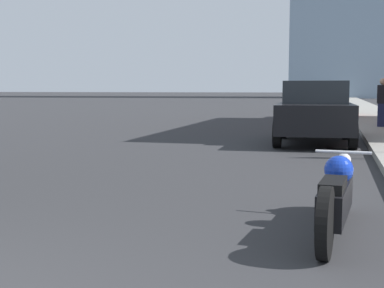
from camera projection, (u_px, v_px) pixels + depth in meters
name	position (u px, v px, depth m)	size (l,w,h in m)	color
sidewalk	(362.00, 107.00, 40.13)	(2.42, 240.00, 0.15)	gray
motorcycle	(336.00, 196.00, 5.41)	(0.62, 2.42, 0.76)	black
parked_car_black	(315.00, 112.00, 14.22)	(2.13, 4.33, 1.66)	black
parked_car_red	(325.00, 100.00, 26.32)	(2.02, 4.35, 1.78)	red
parked_car_silver	(332.00, 97.00, 37.72)	(2.10, 4.34, 1.72)	#BCBCC1
parked_car_blue	(328.00, 95.00, 50.32)	(2.04, 4.11, 1.67)	#1E3899
parked_car_white	(330.00, 94.00, 62.29)	(2.15, 4.70, 1.62)	silver
pedestrian	(382.00, 102.00, 18.34)	(0.36, 0.23, 1.66)	#1E2347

